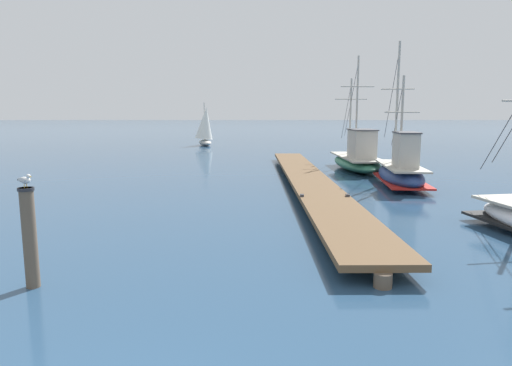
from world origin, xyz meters
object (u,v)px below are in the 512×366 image
(fishing_boat_0, at_px, (401,170))
(perched_seagull, at_px, (25,180))
(distant_sailboat, at_px, (205,127))
(fishing_boat_1, at_px, (358,158))
(mooring_piling, at_px, (30,236))

(fishing_boat_0, bearing_deg, perched_seagull, -132.67)
(distant_sailboat, bearing_deg, perched_seagull, -89.30)
(fishing_boat_1, relative_size, mooring_piling, 4.01)
(perched_seagull, distance_m, distant_sailboat, 37.83)
(fishing_boat_1, height_order, perched_seagull, fishing_boat_1)
(fishing_boat_1, xyz_separation_m, mooring_piling, (-10.45, -17.69, 0.29))
(fishing_boat_1, relative_size, distant_sailboat, 1.80)
(mooring_piling, height_order, perched_seagull, perched_seagull)
(mooring_piling, bearing_deg, distant_sailboat, 90.70)
(fishing_boat_0, relative_size, mooring_piling, 3.79)
(fishing_boat_0, xyz_separation_m, mooring_piling, (-11.16, -12.11, 0.29))
(fishing_boat_0, distance_m, mooring_piling, 16.47)
(fishing_boat_1, bearing_deg, mooring_piling, -120.57)
(fishing_boat_0, xyz_separation_m, fishing_boat_1, (-0.71, 5.58, 0.01))
(fishing_boat_1, bearing_deg, distant_sailboat, 118.45)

